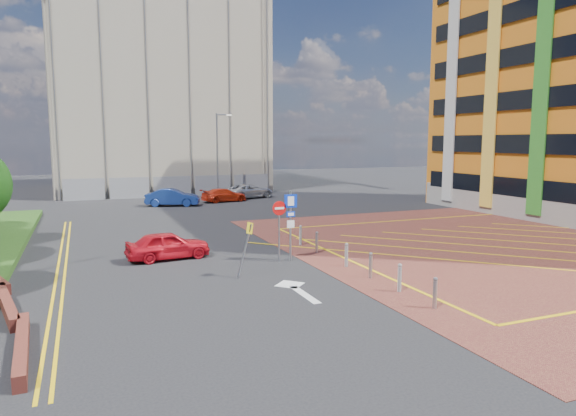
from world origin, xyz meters
TOP-DOWN VIEW (x-y plane):
  - ground at (0.00, 0.00)m, footprint 140.00×140.00m
  - forecourt at (14.00, 0.00)m, footprint 26.00×26.00m
  - lamp_back at (4.08, 28.00)m, footprint 1.53×0.16m
  - sign_cluster at (0.30, 0.98)m, footprint 1.17×0.12m
  - warning_sign at (-2.22, -1.04)m, footprint 0.76×0.42m
  - bollard_row at (2.30, -1.67)m, footprint 0.14×11.14m
  - construction_building at (0.00, 40.00)m, footprint 21.20×19.20m
  - construction_fence at (1.00, 30.00)m, footprint 21.60×0.06m
  - car_red_left at (-4.61, 3.45)m, footprint 3.94×1.94m
  - car_blue_back at (-1.18, 22.92)m, footprint 4.64×2.78m
  - car_red_back at (3.60, 24.23)m, footprint 4.34×2.38m
  - car_silver_back at (6.57, 26.15)m, footprint 5.27×3.63m

SIDE VIEW (x-z plane):
  - ground at x=0.00m, z-range 0.00..0.00m
  - forecourt at x=14.00m, z-range 0.00..0.02m
  - bollard_row at x=2.30m, z-range 0.02..0.92m
  - car_red_back at x=3.60m, z-range 0.00..1.19m
  - car_red_left at x=-4.61m, z-range 0.00..1.29m
  - car_silver_back at x=6.57m, z-range 0.00..1.34m
  - car_blue_back at x=-1.18m, z-range 0.00..1.44m
  - construction_fence at x=1.00m, z-range 0.00..2.00m
  - warning_sign at x=-2.22m, z-range 0.30..2.55m
  - sign_cluster at x=0.30m, z-range 0.35..3.55m
  - lamp_back at x=4.08m, z-range 0.36..8.36m
  - construction_building at x=0.00m, z-range 0.00..22.00m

